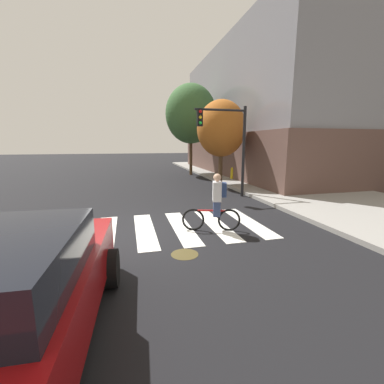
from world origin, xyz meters
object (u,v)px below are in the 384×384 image
(cyclist, at_px, (216,203))
(fire_hydrant, at_px, (232,173))
(sedan_near, at_px, (3,300))
(street_tree_near, at_px, (221,129))
(traffic_light_near, at_px, (228,136))
(street_tree_mid, at_px, (191,114))
(manhole_cover, at_px, (185,254))

(cyclist, distance_m, fire_hydrant, 10.39)
(sedan_near, height_order, street_tree_near, street_tree_near)
(cyclist, height_order, traffic_light_near, traffic_light_near)
(traffic_light_near, bearing_deg, cyclist, -115.44)
(fire_hydrant, relative_size, street_tree_mid, 0.11)
(sedan_near, distance_m, cyclist, 5.40)
(traffic_light_near, bearing_deg, street_tree_near, 74.81)
(street_tree_mid, bearing_deg, fire_hydrant, -65.58)
(sedan_near, height_order, traffic_light_near, traffic_light_near)
(traffic_light_near, distance_m, fire_hydrant, 5.98)
(traffic_light_near, xyz_separation_m, street_tree_mid, (0.53, 9.09, 1.93))
(street_tree_near, bearing_deg, cyclist, -111.43)
(traffic_light_near, bearing_deg, manhole_cover, -119.90)
(manhole_cover, bearing_deg, fire_hydrant, 61.91)
(sedan_near, xyz_separation_m, street_tree_mid, (6.46, 17.30, 3.97))
(manhole_cover, distance_m, street_tree_near, 10.30)
(street_tree_near, height_order, street_tree_mid, street_tree_mid)
(street_tree_near, bearing_deg, fire_hydrant, 50.55)
(sedan_near, relative_size, fire_hydrant, 6.02)
(street_tree_mid, bearing_deg, cyclist, -101.01)
(manhole_cover, distance_m, sedan_near, 3.65)
(fire_hydrant, bearing_deg, traffic_light_near, -115.90)
(cyclist, bearing_deg, sedan_near, -135.24)
(street_tree_mid, bearing_deg, manhole_cover, -104.53)
(manhole_cover, bearing_deg, cyclist, 48.23)
(sedan_near, bearing_deg, manhole_cover, 42.96)
(cyclist, xyz_separation_m, fire_hydrant, (4.50, 9.36, -0.31))
(manhole_cover, height_order, street_tree_mid, street_tree_mid)
(fire_hydrant, bearing_deg, street_tree_mid, 114.42)
(manhole_cover, height_order, sedan_near, sedan_near)
(manhole_cover, relative_size, fire_hydrant, 0.82)
(sedan_near, bearing_deg, street_tree_mid, 69.53)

